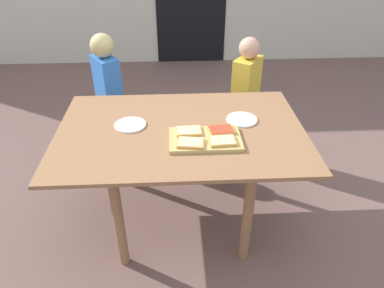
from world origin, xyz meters
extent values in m
plane|color=brown|center=(0.00, 0.00, 0.00)|extent=(16.00, 16.00, 0.00)
cube|color=#916441|center=(0.00, 0.00, 0.68)|extent=(1.42, 0.94, 0.02)
cylinder|color=#916441|center=(-0.35, -0.35, 0.34)|extent=(0.06, 0.06, 0.67)
cylinder|color=#916441|center=(0.35, -0.35, 0.34)|extent=(0.06, 0.06, 0.67)
cylinder|color=#916441|center=(-0.35, 0.35, 0.34)|extent=(0.06, 0.06, 0.67)
cylinder|color=#916441|center=(0.35, 0.35, 0.34)|extent=(0.06, 0.06, 0.67)
cube|color=tan|center=(0.13, -0.13, 0.71)|extent=(0.39, 0.25, 0.02)
cube|color=gold|center=(0.04, -0.07, 0.72)|extent=(0.15, 0.11, 0.01)
cube|color=beige|center=(0.04, -0.07, 0.73)|extent=(0.13, 0.10, 0.00)
cube|color=gold|center=(0.22, -0.07, 0.72)|extent=(0.15, 0.12, 0.01)
cube|color=#BF3F26|center=(0.22, -0.07, 0.73)|extent=(0.14, 0.11, 0.00)
cube|color=gold|center=(0.22, -0.18, 0.72)|extent=(0.15, 0.11, 0.01)
cube|color=beige|center=(0.22, -0.18, 0.73)|extent=(0.13, 0.10, 0.00)
cube|color=gold|center=(0.05, -0.19, 0.72)|extent=(0.15, 0.12, 0.01)
cube|color=beige|center=(0.05, -0.19, 0.73)|extent=(0.14, 0.11, 0.00)
cylinder|color=white|center=(0.37, 0.09, 0.70)|extent=(0.18, 0.18, 0.01)
cylinder|color=white|center=(-0.29, 0.06, 0.70)|extent=(0.18, 0.18, 0.01)
cylinder|color=#343243|center=(-0.59, 0.93, 0.24)|extent=(0.09, 0.09, 0.48)
cylinder|color=#343243|center=(-0.52, 0.81, 0.24)|extent=(0.09, 0.09, 0.48)
cube|color=blue|center=(-0.55, 0.87, 0.65)|extent=(0.25, 0.28, 0.34)
sphere|color=tan|center=(-0.55, 0.87, 0.91)|extent=(0.18, 0.18, 0.18)
cylinder|color=#404059|center=(0.56, 0.78, 0.24)|extent=(0.09, 0.09, 0.48)
cylinder|color=#404059|center=(0.48, 0.67, 0.24)|extent=(0.09, 0.09, 0.48)
cube|color=gold|center=(0.52, 0.73, 0.66)|extent=(0.25, 0.28, 0.37)
sphere|color=tan|center=(0.52, 0.73, 0.92)|extent=(0.15, 0.15, 0.15)
camera|label=1|loc=(-0.03, -1.74, 1.74)|focal=33.07mm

